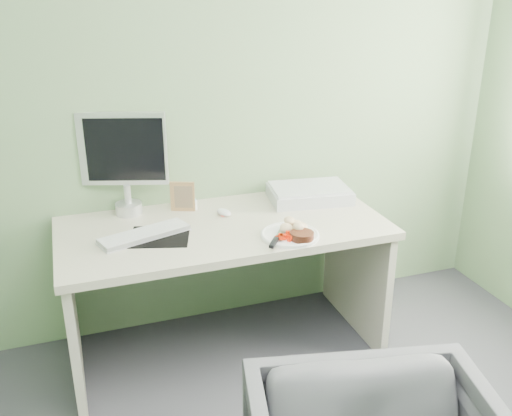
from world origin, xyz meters
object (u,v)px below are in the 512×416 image
object	(u,v)px
desk	(224,258)
plate	(290,235)
scanner	(309,194)
monitor	(124,158)

from	to	relation	value
desk	plate	bearing A→B (deg)	-42.66
plate	scanner	distance (m)	0.50
desk	monitor	xyz separation A→B (m)	(-0.42, 0.31, 0.48)
scanner	monitor	bearing A→B (deg)	179.43
monitor	desk	bearing A→B (deg)	-19.30
desk	monitor	world-z (taller)	monitor
scanner	monitor	size ratio (longest dim) A/B	0.82
desk	plate	world-z (taller)	plate
monitor	scanner	bearing A→B (deg)	9.08
desk	scanner	distance (m)	0.61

